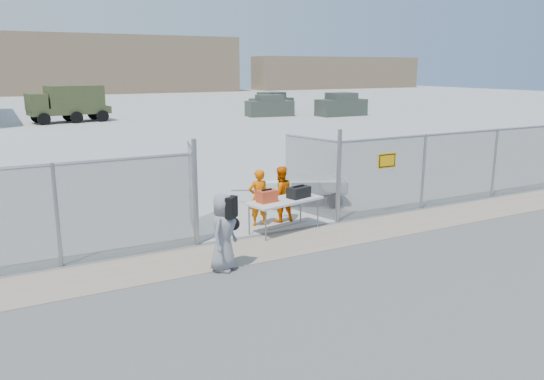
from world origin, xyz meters
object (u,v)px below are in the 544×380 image
security_worker_left (259,198)px  security_worker_right (280,194)px  folding_table (284,215)px  utility_trailer (300,189)px  visitor (223,232)px

security_worker_left → security_worker_right: size_ratio=1.00×
folding_table → security_worker_right: security_worker_right is taller
folding_table → security_worker_left: (-0.35, 0.76, 0.34)m
security_worker_left → utility_trailer: 2.71m
security_worker_left → folding_table: bearing=120.0°
folding_table → utility_trailer: bearing=39.3°
folding_table → security_worker_right: bearing=56.0°
visitor → security_worker_right: bearing=1.2°
folding_table → security_worker_left: size_ratio=1.30×
security_worker_left → security_worker_right: bearing=-169.7°
security_worker_right → utility_trailer: (1.52, 1.50, -0.34)m
security_worker_left → utility_trailer: security_worker_left is taller
security_worker_left → security_worker_right: security_worker_right is taller
security_worker_left → utility_trailer: size_ratio=0.43×
security_worker_right → folding_table: bearing=67.3°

